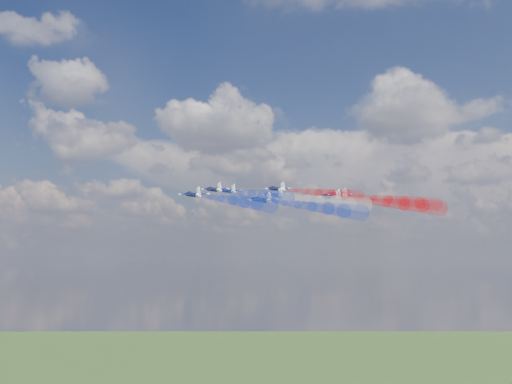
% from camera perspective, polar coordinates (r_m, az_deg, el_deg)
% --- Properties ---
extents(jet_lead, '(14.05, 13.42, 5.10)m').
position_cam_1_polar(jet_lead, '(197.46, -2.63, 0.09)').
color(jet_lead, black).
extents(trail_lead, '(31.31, 21.76, 8.96)m').
position_cam_1_polar(trail_lead, '(178.31, 0.74, -0.29)').
color(trail_lead, white).
extents(jet_inner_left, '(14.05, 13.42, 5.10)m').
position_cam_1_polar(jet_inner_left, '(178.60, -3.98, 0.22)').
color(jet_inner_left, black).
extents(trail_inner_left, '(31.31, 21.76, 8.96)m').
position_cam_1_polar(trail_inner_left, '(159.21, -0.37, -0.18)').
color(trail_inner_left, blue).
extents(jet_inner_right, '(14.05, 13.42, 5.10)m').
position_cam_1_polar(jet_inner_right, '(190.72, 1.91, 0.29)').
color(jet_inner_right, black).
extents(trail_inner_right, '(31.31, 21.76, 8.96)m').
position_cam_1_polar(trail_inner_right, '(172.56, 5.89, -0.07)').
color(trail_inner_right, red).
extents(jet_outer_left, '(14.05, 13.42, 5.10)m').
position_cam_1_polar(jet_outer_left, '(163.75, -5.93, -0.26)').
color(jet_outer_left, black).
extents(trail_outer_left, '(31.31, 21.76, 8.96)m').
position_cam_1_polar(trail_outer_left, '(144.03, -2.21, -0.77)').
color(trail_outer_left, blue).
extents(jet_center_third, '(14.05, 13.42, 5.10)m').
position_cam_1_polar(jet_center_third, '(172.91, 1.64, -0.27)').
color(jet_center_third, black).
extents(trail_center_third, '(31.31, 21.76, 8.96)m').
position_cam_1_polar(trail_center_third, '(154.75, 6.05, -0.74)').
color(trail_center_third, white).
extents(jet_outer_right, '(14.05, 13.42, 5.10)m').
position_cam_1_polar(jet_outer_right, '(185.73, 7.56, -0.26)').
color(jet_outer_right, black).
extents(trail_outer_right, '(31.31, 21.76, 8.96)m').
position_cam_1_polar(trail_outer_right, '(169.01, 12.23, -0.70)').
color(trail_outer_right, red).
extents(jet_rear_left, '(14.05, 13.42, 5.10)m').
position_cam_1_polar(jet_rear_left, '(157.05, 0.50, -0.76)').
color(jet_rear_left, black).
extents(trail_rear_left, '(31.31, 21.76, 8.96)m').
position_cam_1_polar(trail_rear_left, '(138.70, 5.27, -1.35)').
color(trail_rear_left, blue).
extents(jet_rear_right, '(14.05, 13.42, 5.10)m').
position_cam_1_polar(jet_rear_right, '(167.24, 6.90, -0.49)').
color(jet_rear_right, black).
extents(trail_rear_right, '(31.31, 21.76, 8.96)m').
position_cam_1_polar(trail_rear_right, '(150.42, 12.08, -1.00)').
color(trail_rear_right, red).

